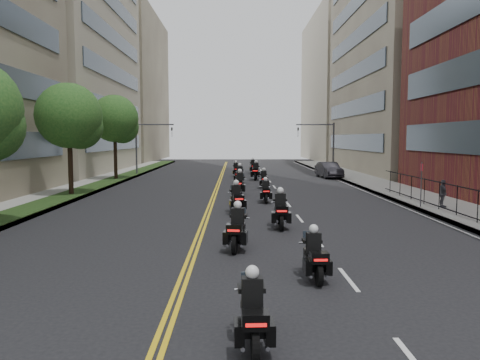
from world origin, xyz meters
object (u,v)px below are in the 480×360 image
object	(u,v)px
motorcycle_2	(237,230)
motorcycle_5	(266,192)
motorcycle_10	(236,170)
motorcycle_0	(253,315)
motorcycle_3	(280,212)
motorcycle_8	(240,176)
motorcycle_1	(314,258)
motorcycle_9	(256,172)
motorcycle_7	(264,180)
pedestrian_c	(443,194)
motorcycle_4	(237,200)
motorcycle_6	(240,185)
motorcycle_11	(253,167)
parked_sedan	(329,170)

from	to	relation	value
motorcycle_2	motorcycle_5	xyz separation A→B (m)	(1.81, 12.24, -0.07)
motorcycle_2	motorcycle_10	xyz separation A→B (m)	(0.00, 31.74, -0.04)
motorcycle_0	motorcycle_3	size ratio (longest dim) A/B	0.86
motorcycle_8	motorcycle_1	bearing A→B (deg)	-79.80
motorcycle_9	motorcycle_7	bearing A→B (deg)	-81.49
motorcycle_0	pedestrian_c	world-z (taller)	pedestrian_c
motorcycle_4	motorcycle_6	size ratio (longest dim) A/B	0.96
motorcycle_11	parked_sedan	distance (m)	9.39
pedestrian_c	motorcycle_11	bearing A→B (deg)	22.80
motorcycle_9	pedestrian_c	bearing A→B (deg)	-57.04
motorcycle_0	motorcycle_6	bearing A→B (deg)	88.15
motorcycle_9	motorcycle_2	bearing A→B (deg)	-87.72
motorcycle_10	motorcycle_8	bearing A→B (deg)	-92.53
motorcycle_5	motorcycle_6	distance (m)	3.97
motorcycle_1	parked_sedan	size ratio (longest dim) A/B	0.44
motorcycle_3	motorcycle_11	size ratio (longest dim) A/B	1.01
motorcycle_7	motorcycle_11	size ratio (longest dim) A/B	0.91
motorcycle_0	motorcycle_7	bearing A→B (deg)	84.17
motorcycle_0	motorcycle_5	xyz separation A→B (m)	(1.55, 20.11, 0.01)
motorcycle_4	motorcycle_7	xyz separation A→B (m)	(2.20, 12.38, -0.06)
motorcycle_9	parked_sedan	distance (m)	7.76
motorcycle_1	motorcycle_9	distance (m)	31.47
motorcycle_9	motorcycle_10	xyz separation A→B (m)	(-1.89, 3.86, -0.09)
motorcycle_9	motorcycle_11	size ratio (longest dim) A/B	1.05
motorcycle_11	parked_sedan	world-z (taller)	motorcycle_11
motorcycle_9	parked_sedan	bearing A→B (deg)	23.13
motorcycle_9	motorcycle_6	bearing A→B (deg)	-91.70
motorcycle_8	pedestrian_c	world-z (taller)	motorcycle_8
motorcycle_3	motorcycle_11	distance (m)	31.90
motorcycle_0	motorcycle_5	distance (m)	20.17
motorcycle_2	motorcycle_1	bearing A→B (deg)	-51.34
motorcycle_7	motorcycle_11	xyz separation A→B (m)	(-0.28, 15.52, 0.06)
parked_sedan	pedestrian_c	size ratio (longest dim) A/B	3.12
motorcycle_11	motorcycle_1	bearing A→B (deg)	-93.22
motorcycle_9	motorcycle_4	bearing A→B (deg)	-89.29
motorcycle_1	motorcycle_9	bearing A→B (deg)	88.54
motorcycle_10	pedestrian_c	distance (m)	25.40
motorcycle_0	motorcycle_4	size ratio (longest dim) A/B	0.88
motorcycle_3	motorcycle_9	xyz separation A→B (m)	(-0.04, 23.86, 0.03)
motorcycle_5	motorcycle_6	xyz separation A→B (m)	(-1.57, 3.64, 0.11)
motorcycle_11	pedestrian_c	size ratio (longest dim) A/B	1.58
motorcycle_0	motorcycle_1	xyz separation A→B (m)	(1.90, 4.28, -0.00)
motorcycle_7	motorcycle_8	distance (m)	4.09
motorcycle_2	motorcycle_4	xyz separation A→B (m)	(-0.00, 8.03, 0.01)
motorcycle_7	parked_sedan	bearing A→B (deg)	52.64
motorcycle_11	motorcycle_9	bearing A→B (deg)	-93.75
motorcycle_1	motorcycle_11	bearing A→B (deg)	88.41
motorcycle_10	parked_sedan	size ratio (longest dim) A/B	0.47
motorcycle_11	motorcycle_2	bearing A→B (deg)	-96.62
motorcycle_2	parked_sedan	world-z (taller)	motorcycle_2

